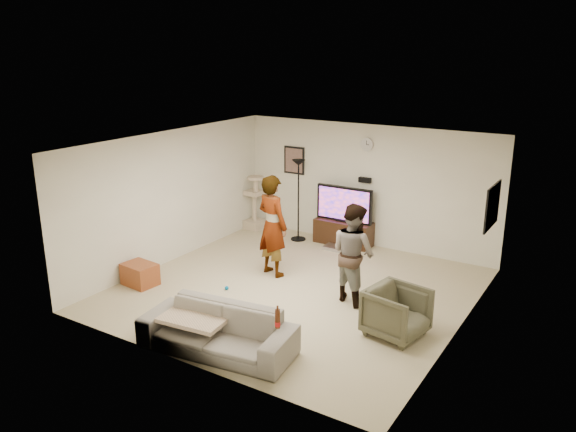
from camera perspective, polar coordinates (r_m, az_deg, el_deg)
The scene contains 24 objects.
floor at distance 9.70m, azimuth 0.78°, elevation -7.48°, with size 5.50×5.50×0.02m, color tan.
ceiling at distance 8.96m, azimuth 0.85°, elevation 7.38°, with size 5.50×5.50×0.02m, color silver.
wall_back at distance 11.61m, azimuth 7.87°, elevation 3.05°, with size 5.50×0.04×2.50m, color beige.
wall_front at distance 7.17m, azimuth -10.68°, elevation -5.83°, with size 5.50×0.04×2.50m, color beige.
wall_left at distance 10.87m, azimuth -11.69°, elevation 1.92°, with size 0.04×5.50×2.50m, color beige.
wall_right at distance 8.25m, azimuth 17.42°, elevation -3.30°, with size 0.04×5.50×2.50m, color beige.
wall_clock at distance 11.41m, azimuth 7.97°, elevation 7.17°, with size 0.26×0.26×0.04m, color silver.
wall_speaker at distance 11.52m, azimuth 7.77°, elevation 3.62°, with size 0.25×0.10×0.10m, color black.
picture_back at distance 12.29m, azimuth 0.62°, elevation 5.64°, with size 0.42×0.03×0.52m, color brown.
picture_right at distance 9.67m, azimuth 19.92°, elevation 0.94°, with size 0.03×0.78×0.62m, color orange.
tv_stand at distance 11.81m, azimuth 5.62°, elevation -1.66°, with size 1.21×0.45×0.50m, color black.
console_box at distance 11.55m, azimuth 4.68°, elevation -3.21°, with size 0.40×0.30×0.07m, color #B9B9BF.
tv at distance 11.63m, azimuth 5.71°, elevation 1.21°, with size 1.22×0.08×0.73m, color black.
tv_screen at distance 11.59m, azimuth 5.61°, elevation 1.16°, with size 1.13×0.01×0.64m, color #D8494F.
floor_lamp at distance 11.85m, azimuth 1.05°, elevation 1.56°, with size 0.32×0.32×1.72m, color black.
cat_tree at distance 12.68m, azimuth -3.41°, elevation 1.40°, with size 0.40×0.40×1.24m, color tan.
person_left at distance 10.02m, azimuth -1.59°, elevation -0.98°, with size 0.67×0.44×1.84m, color #B6B6B6.
person_right at distance 9.06m, azimuth 6.60°, elevation -3.73°, with size 0.79×0.62×1.63m, color navy.
sofa at distance 7.80m, azimuth -7.15°, elevation -11.37°, with size 2.11×0.82×0.62m, color gray.
throw_blanket at distance 7.96m, azimuth -9.18°, elevation -10.00°, with size 0.90×0.70×0.06m, color #CFB191.
beer_bottle at distance 7.09m, azimuth -1.06°, elevation -10.34°, with size 0.06×0.06×0.25m, color #441E0C.
armchair at distance 8.25m, azimuth 10.92°, elevation -9.53°, with size 0.76×0.79×0.71m, color #43412E.
side_table at distance 10.14m, azimuth -14.72°, elevation -5.71°, with size 0.57×0.43×0.38m, color brown.
toy_ball at distance 9.72m, azimuth -6.21°, elevation -7.23°, with size 0.07×0.07×0.07m, color #015D99.
Camera 1 is at (4.56, -7.57, 3.97)m, focal length 35.21 mm.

